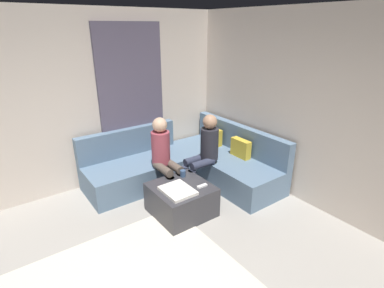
{
  "coord_description": "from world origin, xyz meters",
  "views": [
    {
      "loc": [
        1.61,
        -0.72,
        2.45
      ],
      "look_at": [
        -1.63,
        1.63,
        0.85
      ],
      "focal_mm": 28.0,
      "sensor_mm": 36.0,
      "label": 1
    }
  ],
  "objects_px": {
    "sectional_couch": "(188,164)",
    "person_on_couch_back": "(204,150)",
    "game_remote": "(202,186)",
    "ottoman": "(181,199)",
    "person_on_couch_side": "(164,154)",
    "coffee_mug": "(183,173)"
  },
  "relations": [
    {
      "from": "sectional_couch",
      "to": "person_on_couch_back",
      "type": "relative_size",
      "value": 2.12
    },
    {
      "from": "game_remote",
      "to": "person_on_couch_back",
      "type": "bearing_deg",
      "value": 139.6
    },
    {
      "from": "sectional_couch",
      "to": "person_on_couch_back",
      "type": "bearing_deg",
      "value": 8.67
    },
    {
      "from": "ottoman",
      "to": "person_on_couch_side",
      "type": "relative_size",
      "value": 0.63
    },
    {
      "from": "person_on_couch_back",
      "to": "person_on_couch_side",
      "type": "relative_size",
      "value": 1.0
    },
    {
      "from": "coffee_mug",
      "to": "person_on_couch_back",
      "type": "bearing_deg",
      "value": 106.94
    },
    {
      "from": "person_on_couch_back",
      "to": "sectional_couch",
      "type": "bearing_deg",
      "value": 8.67
    },
    {
      "from": "ottoman",
      "to": "coffee_mug",
      "type": "relative_size",
      "value": 8.0
    },
    {
      "from": "ottoman",
      "to": "person_on_couch_side",
      "type": "xyz_separation_m",
      "value": [
        -0.59,
        0.1,
        0.45
      ]
    },
    {
      "from": "ottoman",
      "to": "person_on_couch_back",
      "type": "height_order",
      "value": "person_on_couch_back"
    },
    {
      "from": "coffee_mug",
      "to": "person_on_couch_back",
      "type": "xyz_separation_m",
      "value": [
        -0.16,
        0.51,
        0.19
      ]
    },
    {
      "from": "game_remote",
      "to": "person_on_couch_side",
      "type": "relative_size",
      "value": 0.12
    },
    {
      "from": "sectional_couch",
      "to": "person_on_couch_side",
      "type": "bearing_deg",
      "value": -74.7
    },
    {
      "from": "sectional_couch",
      "to": "coffee_mug",
      "type": "xyz_separation_m",
      "value": [
        0.52,
        -0.46,
        0.19
      ]
    },
    {
      "from": "game_remote",
      "to": "coffee_mug",
      "type": "bearing_deg",
      "value": -174.29
    },
    {
      "from": "person_on_couch_back",
      "to": "game_remote",
      "type": "bearing_deg",
      "value": 139.6
    },
    {
      "from": "person_on_couch_back",
      "to": "person_on_couch_side",
      "type": "bearing_deg",
      "value": 70.28
    },
    {
      "from": "sectional_couch",
      "to": "coffee_mug",
      "type": "bearing_deg",
      "value": -41.54
    },
    {
      "from": "game_remote",
      "to": "sectional_couch",
      "type": "bearing_deg",
      "value": 155.48
    },
    {
      "from": "person_on_couch_side",
      "to": "sectional_couch",
      "type": "bearing_deg",
      "value": -164.7
    },
    {
      "from": "coffee_mug",
      "to": "ottoman",
      "type": "bearing_deg",
      "value": -39.29
    },
    {
      "from": "sectional_couch",
      "to": "game_remote",
      "type": "height_order",
      "value": "sectional_couch"
    }
  ]
}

